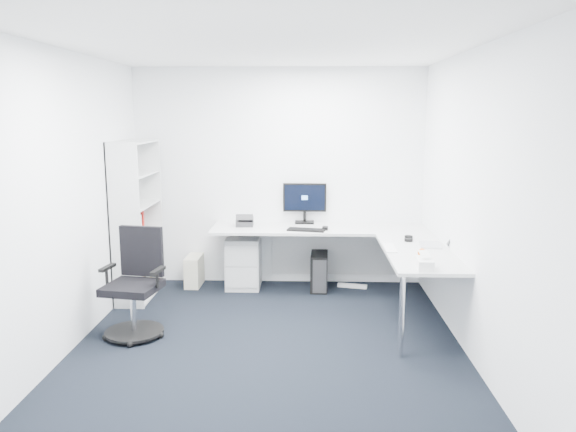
{
  "coord_description": "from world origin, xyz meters",
  "views": [
    {
      "loc": [
        0.35,
        -4.89,
        2.14
      ],
      "look_at": [
        0.15,
        1.05,
        1.05
      ],
      "focal_mm": 35.0,
      "sensor_mm": 36.0,
      "label": 1
    }
  ],
  "objects_px": {
    "l_desk": "(323,267)",
    "task_chair": "(132,284)",
    "monitor": "(305,203)",
    "laptop": "(431,235)",
    "bookshelf": "(137,220)"
  },
  "relations": [
    {
      "from": "l_desk",
      "to": "laptop",
      "type": "relative_size",
      "value": 8.44
    },
    {
      "from": "bookshelf",
      "to": "l_desk",
      "type": "bearing_deg",
      "value": -1.32
    },
    {
      "from": "laptop",
      "to": "task_chair",
      "type": "bearing_deg",
      "value": -161.16
    },
    {
      "from": "task_chair",
      "to": "l_desk",
      "type": "bearing_deg",
      "value": 41.93
    },
    {
      "from": "bookshelf",
      "to": "laptop",
      "type": "height_order",
      "value": "bookshelf"
    },
    {
      "from": "monitor",
      "to": "laptop",
      "type": "xyz_separation_m",
      "value": [
        1.31,
        -1.19,
        -0.15
      ]
    },
    {
      "from": "task_chair",
      "to": "bookshelf",
      "type": "bearing_deg",
      "value": 113.74
    },
    {
      "from": "bookshelf",
      "to": "monitor",
      "type": "relative_size",
      "value": 3.41
    },
    {
      "from": "l_desk",
      "to": "task_chair",
      "type": "xyz_separation_m",
      "value": [
        -1.87,
        -1.18,
        0.13
      ]
    },
    {
      "from": "task_chair",
      "to": "monitor",
      "type": "bearing_deg",
      "value": 57.35
    },
    {
      "from": "bookshelf",
      "to": "task_chair",
      "type": "xyz_separation_m",
      "value": [
        0.31,
        -1.23,
        -0.4
      ]
    },
    {
      "from": "bookshelf",
      "to": "laptop",
      "type": "bearing_deg",
      "value": -10.64
    },
    {
      "from": "bookshelf",
      "to": "monitor",
      "type": "bearing_deg",
      "value": 16.43
    },
    {
      "from": "task_chair",
      "to": "monitor",
      "type": "xyz_separation_m",
      "value": [
        1.65,
        1.8,
        0.52
      ]
    },
    {
      "from": "l_desk",
      "to": "laptop",
      "type": "height_order",
      "value": "laptop"
    }
  ]
}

